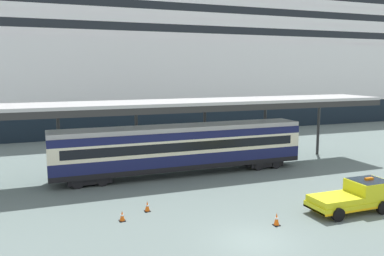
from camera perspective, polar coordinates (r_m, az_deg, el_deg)
The scene contains 8 objects.
ground_plane at distance 21.27m, azimuth 8.84°, elevation -15.71°, with size 400.00×400.00×0.00m, color slate.
cruise_ship at distance 67.91m, azimuth 2.25°, elevation 10.67°, with size 122.70×22.97×35.01m.
platform_canopy at distance 32.79m, azimuth -1.79°, elevation 3.37°, with size 37.94×5.07×6.10m.
train_carriage at distance 32.86m, azimuth -1.50°, elevation -2.77°, with size 20.98×2.81×4.11m.
service_truck at distance 26.75m, azimuth 22.46°, elevation -8.92°, with size 5.21×2.27×2.02m.
traffic_cone_near at distance 25.05m, azimuth -6.43°, elevation -11.07°, with size 0.36×0.36×0.67m.
traffic_cone_mid at distance 23.77m, azimuth -9.97°, elevation -12.31°, with size 0.36×0.36×0.62m.
traffic_cone_far at distance 23.28m, azimuth 12.02°, elevation -12.65°, with size 0.36×0.36×0.74m.
Camera 1 is at (-9.78, -16.80, 8.63)m, focal length 37.24 mm.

